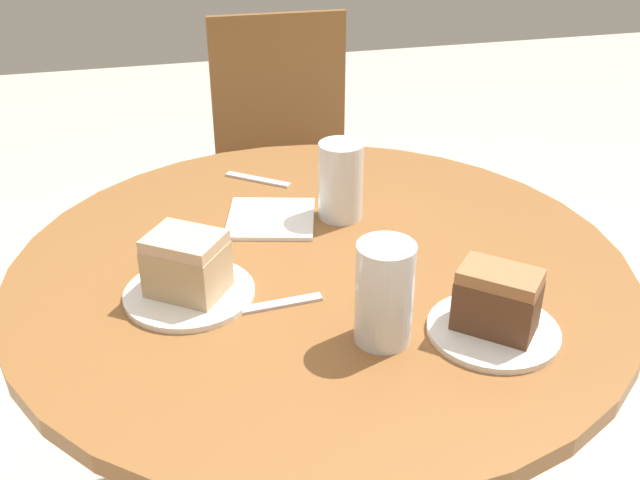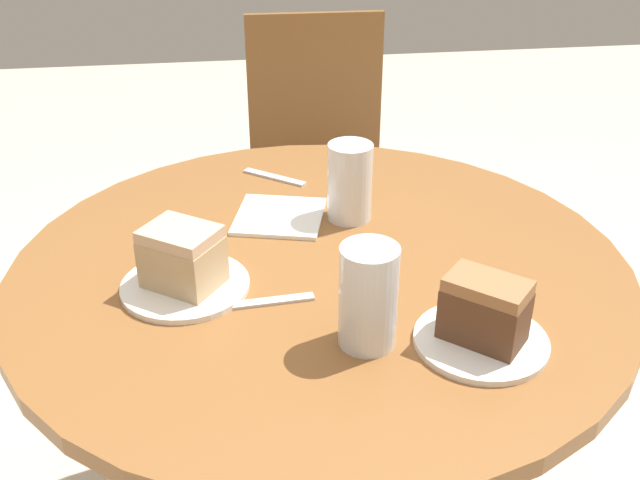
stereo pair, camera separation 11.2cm
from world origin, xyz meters
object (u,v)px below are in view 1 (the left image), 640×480
at_px(plate_near, 190,293).
at_px(glass_water, 384,298).
at_px(cake_slice_near, 187,264).
at_px(glass_lemonade, 341,186).
at_px(cake_slice_far, 497,300).
at_px(chair, 289,192).
at_px(plate_far, 493,330).

distance_m(plate_near, glass_water, 0.32).
xyz_separation_m(cake_slice_near, glass_lemonade, (0.30, 0.20, 0.00)).
height_order(cake_slice_near, cake_slice_far, cake_slice_near).
relative_size(chair, plate_far, 5.03).
height_order(plate_far, glass_water, glass_water).
bearing_deg(chair, cake_slice_far, -84.80).
relative_size(cake_slice_near, cake_slice_far, 1.09).
bearing_deg(chair, glass_lemonade, -92.14).
relative_size(plate_far, cake_slice_near, 1.34).
distance_m(chair, plate_near, 1.03).
relative_size(glass_lemonade, glass_water, 0.95).
relative_size(chair, glass_lemonade, 6.58).
distance_m(chair, cake_slice_far, 1.19).
xyz_separation_m(chair, plate_near, (-0.35, -0.93, 0.29)).
height_order(chair, cake_slice_far, chair).
bearing_deg(glass_water, cake_slice_near, 145.69).
xyz_separation_m(chair, glass_lemonade, (-0.05, -0.72, 0.35)).
xyz_separation_m(plate_near, cake_slice_far, (0.42, -0.20, 0.05)).
distance_m(plate_near, cake_slice_far, 0.47).
bearing_deg(cake_slice_near, plate_far, -25.97).
bearing_deg(cake_slice_far, glass_water, 170.31).
bearing_deg(plate_near, glass_lemonade, 34.30).
relative_size(cake_slice_near, glass_water, 0.93).
xyz_separation_m(plate_near, cake_slice_near, (0.00, -0.00, 0.05)).
height_order(plate_near, cake_slice_near, cake_slice_near).
bearing_deg(cake_slice_near, glass_lemonade, 34.30).
xyz_separation_m(plate_near, glass_lemonade, (0.30, 0.20, 0.06)).
bearing_deg(plate_near, chair, 69.50).
distance_m(plate_far, cake_slice_far, 0.05).
xyz_separation_m(plate_far, glass_lemonade, (-0.12, 0.41, 0.06)).
relative_size(plate_far, cake_slice_far, 1.46).
xyz_separation_m(plate_near, plate_far, (0.42, -0.20, 0.00)).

